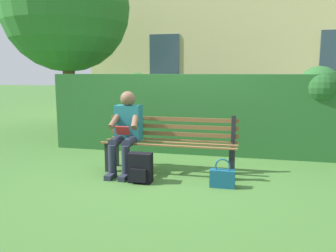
% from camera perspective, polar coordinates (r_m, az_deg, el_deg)
% --- Properties ---
extents(ground, '(60.00, 60.00, 0.00)m').
position_cam_1_polar(ground, '(5.04, 0.26, -7.80)').
color(ground, '#3D6B2D').
extents(park_bench, '(1.96, 0.49, 0.85)m').
position_cam_1_polar(park_bench, '(5.01, 0.47, -2.60)').
color(park_bench, black).
rests_on(park_bench, ground).
extents(person_seated, '(0.44, 0.73, 1.19)m').
position_cam_1_polar(person_seated, '(4.98, -7.10, -0.61)').
color(person_seated, '#1E6672').
rests_on(person_seated, ground).
extents(hedge_backdrop, '(5.93, 0.86, 1.57)m').
position_cam_1_polar(hedge_backdrop, '(6.28, 7.82, 2.48)').
color(hedge_backdrop, '#265B28').
rests_on(hedge_backdrop, ground).
extents(tree, '(3.09, 2.95, 4.42)m').
position_cam_1_polar(tree, '(8.74, -17.32, 17.99)').
color(tree, brown).
rests_on(tree, ground).
extents(building_facade, '(9.53, 2.92, 7.06)m').
position_cam_1_polar(building_facade, '(11.62, 13.38, 19.04)').
color(building_facade, beige).
rests_on(building_facade, ground).
extents(backpack, '(0.31, 0.24, 0.40)m').
position_cam_1_polar(backpack, '(4.57, -4.67, -7.07)').
color(backpack, black).
rests_on(backpack, ground).
extents(handbag, '(0.32, 0.12, 0.38)m').
position_cam_1_polar(handbag, '(4.43, 9.15, -8.57)').
color(handbag, navy).
rests_on(handbag, ground).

